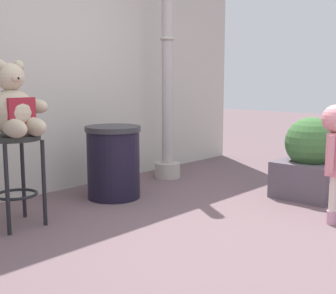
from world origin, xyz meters
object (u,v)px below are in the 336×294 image
planter_with_shrub (310,161)px  lamppost (167,84)px  trash_bin (113,162)px  teddy_bear (14,108)px  bar_stool_with_teddy (14,161)px

planter_with_shrub → lamppost: bearing=100.1°
trash_bin → planter_with_shrub: planter_with_shrub is taller
lamppost → planter_with_shrub: size_ratio=3.51×
teddy_bear → trash_bin: 1.24m
trash_bin → lamppost: 1.29m
lamppost → planter_with_shrub: lamppost is taller
bar_stool_with_teddy → planter_with_shrub: bearing=-28.9°
teddy_bear → trash_bin: (1.09, 0.11, -0.58)m
bar_stool_with_teddy → lamppost: bearing=8.1°
trash_bin → planter_with_shrub: (1.32, -1.41, 0.00)m
bar_stool_with_teddy → lamppost: (2.12, 0.30, 0.57)m
teddy_bear → planter_with_shrub: teddy_bear is taller
teddy_bear → lamppost: lamppost is taller
lamppost → planter_with_shrub: (0.29, -1.63, -0.74)m
trash_bin → lamppost: size_ratio=0.25×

